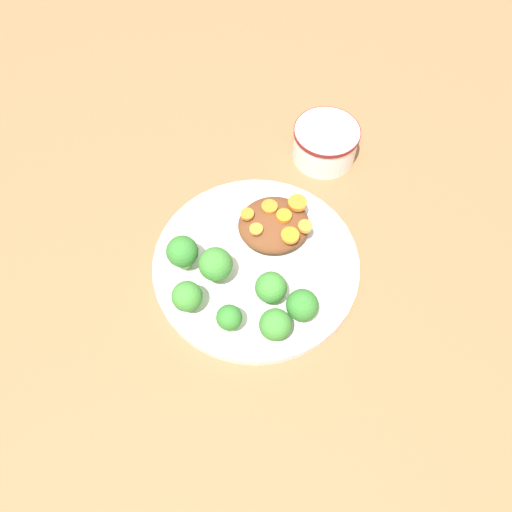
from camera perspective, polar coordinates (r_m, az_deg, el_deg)
name	(u,v)px	position (r m, az deg, el deg)	size (l,w,h in m)	color
ground_plane	(256,267)	(0.70, 0.00, -1.26)	(4.00, 4.00, 0.00)	#8C603D
plate	(256,263)	(0.69, 0.00, -0.84)	(0.28, 0.28, 0.02)	silver
dip_bowl	(325,142)	(0.80, 7.94, 12.80)	(0.10, 0.10, 0.06)	white
stew_mound	(274,225)	(0.70, 2.05, 3.60)	(0.10, 0.09, 0.03)	brown
broccoli_floret_0	(216,265)	(0.64, -4.64, -0.99)	(0.04, 0.04, 0.06)	#759E51
broccoli_floret_1	(187,297)	(0.63, -7.87, -4.65)	(0.04, 0.04, 0.05)	#7FA85B
broccoli_floret_2	(271,288)	(0.63, 1.71, -3.68)	(0.04, 0.04, 0.05)	#759E51
broccoli_floret_3	(229,318)	(0.61, -3.08, -7.11)	(0.03, 0.03, 0.05)	#759E51
broccoli_floret_4	(273,326)	(0.61, 1.90, -7.97)	(0.04, 0.04, 0.05)	#7FA85B
broccoli_floret_5	(182,252)	(0.66, -8.40, 0.42)	(0.04, 0.04, 0.06)	#7FA85B
broccoli_floret_6	(302,306)	(0.62, 5.29, -5.66)	(0.04, 0.04, 0.05)	#759E51
carrot_slice_0	(256,229)	(0.67, 0.02, 3.10)	(0.02, 0.02, 0.00)	orange
carrot_slice_1	(270,207)	(0.69, 1.56, 5.65)	(0.02, 0.02, 0.00)	orange
carrot_slice_2	(250,214)	(0.68, -0.74, 4.86)	(0.02, 0.02, 0.00)	orange
carrot_slice_3	(290,235)	(0.66, 3.91, 2.36)	(0.02, 0.02, 0.01)	orange
carrot_slice_4	(297,203)	(0.69, 4.75, 6.07)	(0.03, 0.03, 0.01)	orange
carrot_slice_5	(284,216)	(0.68, 3.21, 4.60)	(0.02, 0.02, 0.01)	orange
carrot_slice_6	(305,226)	(0.67, 5.65, 3.39)	(0.02, 0.02, 0.01)	orange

